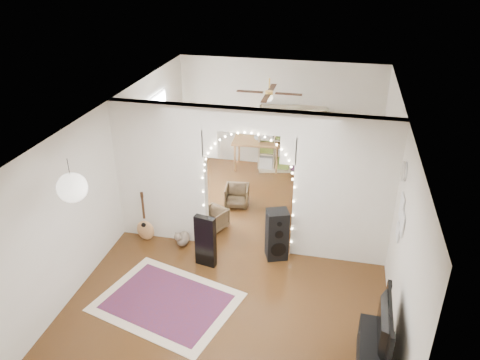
% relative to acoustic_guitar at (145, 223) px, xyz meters
% --- Properties ---
extents(floor, '(7.50, 7.50, 0.00)m').
position_rel_acoustic_guitar_xyz_m(floor, '(1.97, 0.25, -0.38)').
color(floor, black).
rests_on(floor, ground).
extents(ceiling, '(5.00, 7.50, 0.02)m').
position_rel_acoustic_guitar_xyz_m(ceiling, '(1.97, 0.25, 2.32)').
color(ceiling, white).
rests_on(ceiling, wall_back).
extents(wall_back, '(5.00, 0.02, 2.70)m').
position_rel_acoustic_guitar_xyz_m(wall_back, '(1.97, 4.00, 0.97)').
color(wall_back, silver).
rests_on(wall_back, floor).
extents(wall_front, '(5.00, 0.02, 2.70)m').
position_rel_acoustic_guitar_xyz_m(wall_front, '(1.97, -3.50, 0.97)').
color(wall_front, silver).
rests_on(wall_front, floor).
extents(wall_left, '(0.02, 7.50, 2.70)m').
position_rel_acoustic_guitar_xyz_m(wall_left, '(-0.53, 0.25, 0.97)').
color(wall_left, silver).
rests_on(wall_left, floor).
extents(wall_right, '(0.02, 7.50, 2.70)m').
position_rel_acoustic_guitar_xyz_m(wall_right, '(4.47, 0.25, 0.97)').
color(wall_right, silver).
rests_on(wall_right, floor).
extents(divider_wall, '(5.00, 0.20, 2.70)m').
position_rel_acoustic_guitar_xyz_m(divider_wall, '(1.97, 0.25, 1.04)').
color(divider_wall, silver).
rests_on(divider_wall, floor).
extents(fairy_lights, '(1.64, 0.04, 1.60)m').
position_rel_acoustic_guitar_xyz_m(fairy_lights, '(1.97, 0.12, 1.17)').
color(fairy_lights, '#FFEABF').
rests_on(fairy_lights, divider_wall).
extents(window, '(0.04, 1.20, 1.40)m').
position_rel_acoustic_guitar_xyz_m(window, '(-0.50, 2.05, 1.12)').
color(window, white).
rests_on(window, wall_left).
extents(wall_clock, '(0.03, 0.31, 0.31)m').
position_rel_acoustic_guitar_xyz_m(wall_clock, '(4.45, -0.35, 1.72)').
color(wall_clock, white).
rests_on(wall_clock, wall_right).
extents(picture_frames, '(0.02, 0.50, 0.70)m').
position_rel_acoustic_guitar_xyz_m(picture_frames, '(4.45, -0.75, 1.12)').
color(picture_frames, white).
rests_on(picture_frames, wall_right).
extents(paper_lantern, '(0.40, 0.40, 0.40)m').
position_rel_acoustic_guitar_xyz_m(paper_lantern, '(0.07, -2.15, 1.87)').
color(paper_lantern, white).
rests_on(paper_lantern, ceiling).
extents(ceiling_fan, '(1.10, 1.10, 0.30)m').
position_rel_acoustic_guitar_xyz_m(ceiling_fan, '(1.97, 2.25, 2.02)').
color(ceiling_fan, gold).
rests_on(ceiling_fan, ceiling).
extents(area_rug, '(2.44, 2.09, 0.02)m').
position_rel_acoustic_guitar_xyz_m(area_rug, '(1.01, -1.60, -0.38)').
color(area_rug, maroon).
rests_on(area_rug, floor).
extents(guitar_case, '(0.39, 0.20, 0.98)m').
position_rel_acoustic_guitar_xyz_m(guitar_case, '(1.35, -0.50, 0.10)').
color(guitar_case, black).
rests_on(guitar_case, floor).
extents(acoustic_guitar, '(0.37, 0.19, 0.88)m').
position_rel_acoustic_guitar_xyz_m(acoustic_guitar, '(0.00, 0.00, 0.00)').
color(acoustic_guitar, '#B67948').
rests_on(acoustic_guitar, floor).
extents(tabby_cat, '(0.33, 0.55, 0.36)m').
position_rel_acoustic_guitar_xyz_m(tabby_cat, '(0.75, -0.02, -0.24)').
color(tabby_cat, brown).
rests_on(tabby_cat, floor).
extents(floor_speaker, '(0.46, 0.43, 0.96)m').
position_rel_acoustic_guitar_xyz_m(floor_speaker, '(2.54, -0.00, 0.09)').
color(floor_speaker, black).
rests_on(floor_speaker, floor).
extents(media_console, '(0.42, 1.01, 0.50)m').
position_rel_acoustic_guitar_xyz_m(media_console, '(4.17, -2.25, -0.13)').
color(media_console, black).
rests_on(media_console, floor).
extents(tv, '(0.17, 1.08, 0.62)m').
position_rel_acoustic_guitar_xyz_m(tv, '(4.17, -2.25, 0.43)').
color(tv, black).
rests_on(tv, media_console).
extents(bookcase, '(1.65, 0.76, 1.64)m').
position_rel_acoustic_guitar_xyz_m(bookcase, '(2.33, 3.75, 0.44)').
color(bookcase, beige).
rests_on(bookcase, floor).
extents(dining_table, '(1.25, 0.87, 0.76)m').
position_rel_acoustic_guitar_xyz_m(dining_table, '(1.48, 3.71, 0.30)').
color(dining_table, olive).
rests_on(dining_table, floor).
extents(flower_vase, '(0.19, 0.19, 0.19)m').
position_rel_acoustic_guitar_xyz_m(flower_vase, '(1.48, 3.71, 0.47)').
color(flower_vase, silver).
rests_on(flower_vase, dining_table).
extents(dining_chair_left, '(0.62, 0.62, 0.43)m').
position_rel_acoustic_guitar_xyz_m(dining_chair_left, '(1.17, 0.68, -0.17)').
color(dining_chair_left, '#4A3925').
rests_on(dining_chair_left, floor).
extents(dining_chair_right, '(0.55, 0.57, 0.46)m').
position_rel_acoustic_guitar_xyz_m(dining_chair_right, '(1.41, 1.69, -0.15)').
color(dining_chair_right, '#4A3925').
rests_on(dining_chair_right, floor).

